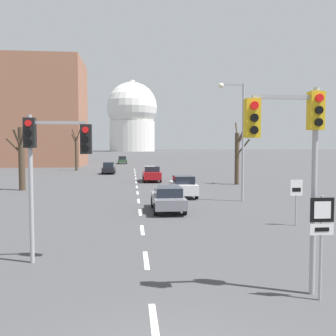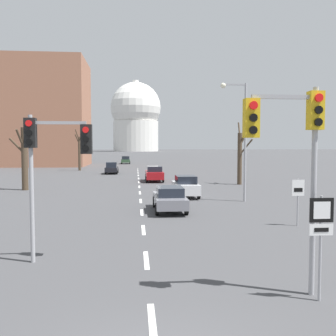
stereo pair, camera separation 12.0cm
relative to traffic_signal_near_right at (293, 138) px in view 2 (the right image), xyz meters
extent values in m
cube|color=silver|center=(-3.58, -1.22, -4.00)|extent=(0.16, 2.00, 0.01)
cube|color=silver|center=(-3.58, 3.28, -4.00)|extent=(0.16, 2.00, 0.01)
cube|color=silver|center=(-3.58, 7.78, -4.00)|extent=(0.16, 2.00, 0.01)
cube|color=silver|center=(-3.58, 12.28, -4.00)|extent=(0.16, 2.00, 0.01)
cube|color=silver|center=(-3.58, 16.78, -4.00)|extent=(0.16, 2.00, 0.01)
cube|color=silver|center=(-3.58, 21.28, -4.00)|extent=(0.16, 2.00, 0.01)
cube|color=silver|center=(-3.58, 25.78, -4.00)|extent=(0.16, 2.00, 0.01)
cube|color=silver|center=(-3.58, 30.28, -4.00)|extent=(0.16, 2.00, 0.01)
cube|color=silver|center=(-3.58, 34.78, -4.00)|extent=(0.16, 2.00, 0.01)
cube|color=silver|center=(-3.58, 39.28, -4.00)|extent=(0.16, 2.00, 0.01)
cube|color=silver|center=(-3.58, 43.78, -4.00)|extent=(0.16, 2.00, 0.01)
cube|color=silver|center=(-3.58, 48.28, -4.00)|extent=(0.16, 2.00, 0.01)
cube|color=silver|center=(-3.58, 52.78, -4.00)|extent=(0.16, 2.00, 0.01)
cylinder|color=#9E9EA3|center=(0.56, 0.01, -1.36)|extent=(0.14, 0.14, 5.28)
cube|color=gold|center=(0.56, 0.01, 0.70)|extent=(0.36, 0.28, 0.96)
cylinder|color=red|center=(0.56, -0.16, 0.99)|extent=(0.20, 0.06, 0.20)
cylinder|color=black|center=(0.56, -0.16, 0.70)|extent=(0.20, 0.06, 0.20)
cylinder|color=black|center=(0.56, -0.16, 0.40)|extent=(0.20, 0.06, 0.20)
cube|color=#9E9EA3|center=(-0.26, 0.01, 1.03)|extent=(1.64, 0.10, 0.10)
cube|color=gold|center=(-1.08, 0.01, 0.50)|extent=(0.36, 0.28, 0.96)
cylinder|color=red|center=(-1.08, -0.16, 0.79)|extent=(0.20, 0.06, 0.20)
cylinder|color=black|center=(-1.08, -0.16, 0.50)|extent=(0.20, 0.06, 0.20)
cylinder|color=black|center=(-1.08, -0.16, 0.20)|extent=(0.20, 0.06, 0.20)
cylinder|color=#9E9EA3|center=(-7.30, 3.37, -1.59)|extent=(0.14, 0.14, 4.81)
cube|color=black|center=(-7.30, 3.37, 0.23)|extent=(0.36, 0.28, 0.96)
cylinder|color=red|center=(-7.30, 3.20, 0.53)|extent=(0.20, 0.06, 0.20)
cylinder|color=black|center=(-7.30, 3.20, 0.23)|extent=(0.20, 0.06, 0.20)
cylinder|color=black|center=(-7.30, 3.20, -0.06)|extent=(0.20, 0.06, 0.20)
cube|color=#9E9EA3|center=(-6.41, 3.37, 0.56)|extent=(1.78, 0.10, 0.10)
cube|color=black|center=(-5.52, 3.37, 0.03)|extent=(0.36, 0.28, 0.96)
cylinder|color=red|center=(-5.52, 3.20, 0.33)|extent=(0.20, 0.06, 0.20)
cylinder|color=black|center=(-5.52, 3.20, 0.03)|extent=(0.20, 0.06, 0.20)
cylinder|color=black|center=(-5.52, 3.20, -0.26)|extent=(0.20, 0.06, 0.20)
cylinder|color=#9E9EA3|center=(0.57, -0.39, -2.70)|extent=(0.07, 0.07, 2.61)
cube|color=black|center=(0.57, -0.41, -1.74)|extent=(0.60, 0.03, 0.60)
cube|color=white|center=(0.57, -0.43, -1.74)|extent=(0.42, 0.01, 0.42)
cube|color=white|center=(0.57, -0.41, -2.22)|extent=(0.60, 0.03, 0.28)
cube|color=black|center=(0.57, -0.43, -2.22)|extent=(0.36, 0.01, 0.10)
cylinder|color=#9E9EA3|center=(3.76, 8.01, -2.87)|extent=(0.07, 0.07, 2.26)
cube|color=white|center=(3.76, 7.99, -2.17)|extent=(0.60, 0.03, 0.76)
cube|color=black|center=(3.76, 7.98, -2.27)|extent=(0.42, 0.01, 0.19)
cylinder|color=#9E9EA3|center=(3.54, 15.97, 0.03)|extent=(0.16, 0.16, 8.05)
cube|color=#9E9EA3|center=(2.76, 15.97, 3.95)|extent=(1.56, 0.10, 0.10)
sphere|color=#F2EAC6|center=(1.98, 15.97, 3.87)|extent=(0.36, 0.36, 0.36)
cube|color=#2D4C33|center=(-6.01, 71.32, -3.37)|extent=(1.83, 3.99, 0.64)
cube|color=#1E232D|center=(-6.01, 71.12, -2.71)|extent=(1.55, 1.91, 0.68)
cylinder|color=black|center=(-6.88, 72.56, -3.69)|extent=(0.18, 0.62, 0.62)
cylinder|color=black|center=(-5.15, 72.56, -3.69)|extent=(0.18, 0.62, 0.62)
cylinder|color=black|center=(-6.88, 70.08, -3.69)|extent=(0.18, 0.62, 0.62)
cylinder|color=black|center=(-5.15, 70.08, -3.69)|extent=(0.18, 0.62, 0.62)
cube|color=silver|center=(-0.20, 18.63, -3.33)|extent=(1.70, 4.06, 0.73)
cube|color=#1E232D|center=(-0.20, 18.43, -2.68)|extent=(1.44, 1.95, 0.56)
cylinder|color=black|center=(-1.00, 19.89, -3.69)|extent=(0.18, 0.62, 0.62)
cylinder|color=black|center=(0.59, 19.89, -3.69)|extent=(0.18, 0.62, 0.62)
cylinder|color=black|center=(-1.00, 17.37, -3.69)|extent=(0.18, 0.62, 0.62)
cylinder|color=black|center=(0.59, 17.37, -3.69)|extent=(0.18, 0.62, 0.62)
cube|color=maroon|center=(-1.92, 30.98, -3.29)|extent=(1.81, 4.43, 0.75)
cube|color=#1E232D|center=(-1.92, 30.76, -2.63)|extent=(1.54, 2.13, 0.57)
cylinder|color=black|center=(-2.77, 32.36, -3.66)|extent=(0.18, 0.68, 0.68)
cylinder|color=black|center=(-1.06, 32.36, -3.66)|extent=(0.18, 0.68, 0.68)
cylinder|color=black|center=(-2.77, 29.61, -3.66)|extent=(0.18, 0.68, 0.68)
cylinder|color=black|center=(-1.06, 29.61, -3.66)|extent=(0.18, 0.68, 0.68)
cube|color=slate|center=(-1.95, 12.66, -3.37)|extent=(1.74, 4.37, 0.58)
cube|color=#1E232D|center=(-1.95, 12.44, -2.82)|extent=(1.48, 2.10, 0.52)
cylinder|color=black|center=(-2.77, 14.02, -3.66)|extent=(0.18, 0.68, 0.68)
cylinder|color=black|center=(-1.13, 14.02, -3.66)|extent=(0.18, 0.68, 0.68)
cylinder|color=black|center=(-2.77, 11.31, -3.66)|extent=(0.18, 0.68, 0.68)
cylinder|color=black|center=(-1.13, 11.31, -3.66)|extent=(0.18, 0.68, 0.68)
cube|color=black|center=(-7.19, 42.76, -3.39)|extent=(1.62, 4.25, 0.60)
cube|color=#1E232D|center=(-7.19, 42.55, -2.74)|extent=(1.38, 2.04, 0.69)
cylinder|color=black|center=(-7.95, 44.08, -3.69)|extent=(0.18, 0.62, 0.62)
cylinder|color=black|center=(-6.43, 44.08, -3.69)|extent=(0.18, 0.62, 0.62)
cylinder|color=black|center=(-7.95, 41.44, -3.69)|extent=(0.18, 0.62, 0.62)
cylinder|color=black|center=(-6.43, 41.44, -3.69)|extent=(0.18, 0.62, 0.62)
cylinder|color=#473828|center=(-13.45, 24.08, -1.30)|extent=(0.54, 0.54, 5.40)
cylinder|color=#473828|center=(-12.91, 23.66, 1.21)|extent=(1.17, 1.08, 1.28)
cylinder|color=#473828|center=(-13.62, 23.58, 0.38)|extent=(0.51, 1.16, 1.77)
cylinder|color=#473828|center=(-14.02, 23.98, -0.19)|extent=(1.29, 0.42, 1.42)
cylinder|color=#473828|center=(6.32, 27.07, -1.46)|extent=(0.44, 0.44, 5.09)
cylinder|color=#473828|center=(6.34, 27.42, 1.39)|extent=(0.19, 0.84, 1.57)
cylinder|color=#473828|center=(6.82, 27.11, 0.69)|extent=(1.13, 0.24, 1.82)
cylinder|color=#473828|center=(6.78, 27.41, 0.72)|extent=(1.04, 0.86, 2.09)
cylinder|color=#473828|center=(6.62, 26.64, 0.93)|extent=(0.72, 1.01, 1.86)
cylinder|color=#473828|center=(6.82, 26.59, -0.28)|extent=(1.08, 1.13, 1.62)
cylinder|color=#473828|center=(-12.57, 49.87, -1.39)|extent=(0.40, 0.40, 5.22)
cylinder|color=#473828|center=(-12.80, 49.13, 0.89)|extent=(0.52, 1.59, 1.50)
cylinder|color=#473828|center=(-12.19, 49.49, 1.46)|extent=(0.88, 0.91, 1.91)
cylinder|color=#473828|center=(-12.81, 49.49, 1.45)|extent=(0.61, 0.89, 1.83)
cylinder|color=silver|center=(-3.58, 255.85, 6.52)|extent=(31.57, 31.57, 21.05)
sphere|color=silver|center=(-3.58, 255.85, 26.69)|extent=(35.08, 35.08, 35.08)
cylinder|color=silver|center=(-3.58, 255.85, 42.48)|extent=(4.21, 4.21, 6.14)
cube|color=#9E664C|center=(-22.30, 65.18, 6.06)|extent=(18.00, 14.00, 20.13)
camera|label=1|loc=(-4.05, -9.03, -0.18)|focal=40.00mm
camera|label=2|loc=(-3.93, -9.04, -0.18)|focal=40.00mm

